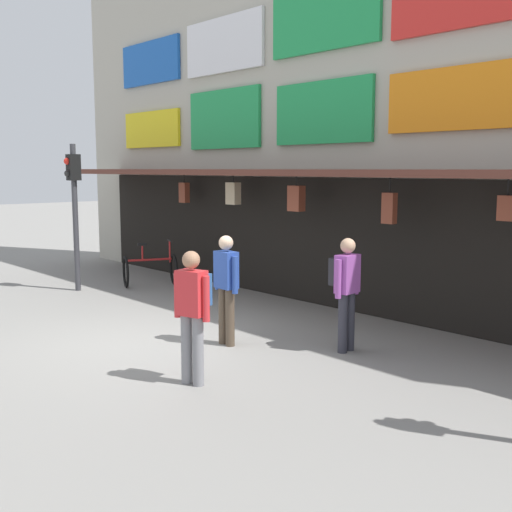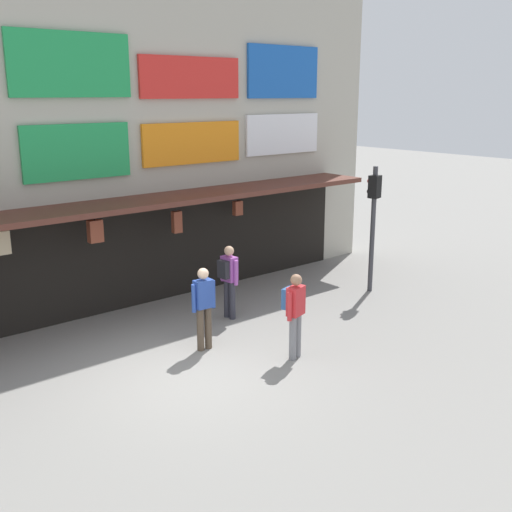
{
  "view_description": "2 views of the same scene",
  "coord_description": "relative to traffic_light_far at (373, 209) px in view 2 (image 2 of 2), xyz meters",
  "views": [
    {
      "loc": [
        8.23,
        -5.18,
        2.67
      ],
      "look_at": [
        0.83,
        1.51,
        1.29
      ],
      "focal_mm": 44.31,
      "sensor_mm": 36.0,
      "label": 1
    },
    {
      "loc": [
        -5.52,
        -8.59,
        4.95
      ],
      "look_at": [
        2.52,
        1.04,
        1.6
      ],
      "focal_mm": 43.06,
      "sensor_mm": 36.0,
      "label": 2
    }
  ],
  "objects": [
    {
      "name": "ground_plane",
      "position": [
        -6.4,
        -1.11,
        -2.14
      ],
      "size": [
        80.0,
        80.0,
        0.0
      ],
      "primitive_type": "plane",
      "color": "gray"
    },
    {
      "name": "shopfront",
      "position": [
        -6.4,
        3.45,
        1.82
      ],
      "size": [
        18.0,
        2.6,
        8.0
      ],
      "color": "#B2AD9E",
      "rests_on": "ground"
    },
    {
      "name": "traffic_light_far",
      "position": [
        0.0,
        0.0,
        0.0
      ],
      "size": [
        0.33,
        0.35,
        3.2
      ],
      "color": "#38383D",
      "rests_on": "ground"
    },
    {
      "name": "pedestrian_in_red",
      "position": [
        -4.34,
        -1.77,
        -1.16
      ],
      "size": [
        0.51,
        0.42,
        1.68
      ],
      "color": "gray",
      "rests_on": "ground"
    },
    {
      "name": "pedestrian_in_green",
      "position": [
        -4.0,
        0.74,
        -1.16
      ],
      "size": [
        0.38,
        0.53,
        1.68
      ],
      "color": "#2D2D38",
      "rests_on": "ground"
    },
    {
      "name": "pedestrian_in_yellow",
      "position": [
        -5.43,
        -0.34,
        -1.19
      ],
      "size": [
        0.53,
        0.24,
        1.68
      ],
      "color": "brown",
      "rests_on": "ground"
    }
  ]
}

